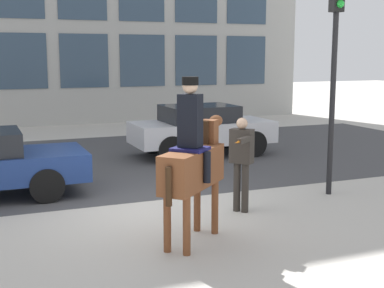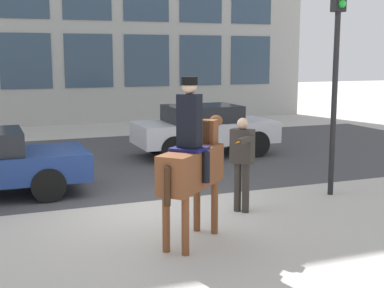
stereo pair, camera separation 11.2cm
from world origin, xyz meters
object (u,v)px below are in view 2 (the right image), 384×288
Objects in this scene: mounted_horse_lead at (193,161)px; pedestrian_bystander at (242,157)px; street_car_far_lane at (204,128)px; traffic_light at (337,50)px.

pedestrian_bystander is (1.39, 1.12, -0.23)m from mounted_horse_lead.
mounted_horse_lead is at bearing -0.36° from pedestrian_bystander.
mounted_horse_lead is at bearing -114.13° from street_car_far_lane.
pedestrian_bystander is 2.96m from traffic_light.
traffic_light reaches higher than mounted_horse_lead.
pedestrian_bystander is 5.61m from street_car_far_lane.
street_car_far_lane is 0.91× the size of traffic_light.
traffic_light is at bearing -19.73° from mounted_horse_lead.
pedestrian_bystander is at bearing -168.88° from traffic_light.
street_car_far_lane is (2.91, 6.51, -0.47)m from mounted_horse_lead.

